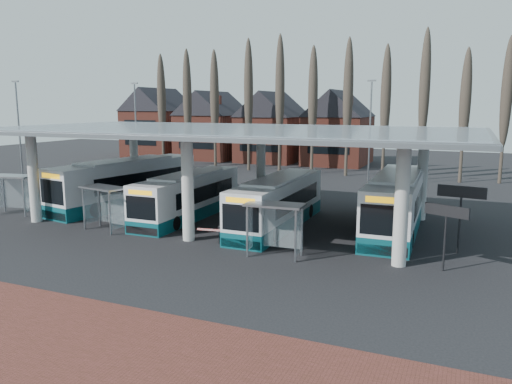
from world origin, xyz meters
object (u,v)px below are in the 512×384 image
at_px(bus_0, 127,184).
at_px(shelter_2, 276,218).
at_px(bus_2, 278,203).
at_px(shelter_1, 106,198).
at_px(bus_1, 189,196).
at_px(bus_3, 396,203).
at_px(shelter_0, 14,186).

xyz_separation_m(bus_0, shelter_2, (15.63, -7.92, 0.32)).
bearing_deg(bus_0, bus_2, 2.07).
bearing_deg(bus_2, shelter_1, -152.43).
bearing_deg(bus_1, shelter_2, -35.35).
xyz_separation_m(bus_1, bus_2, (6.77, -0.11, 0.05)).
relative_size(bus_1, shelter_2, 3.66).
bearing_deg(bus_1, bus_0, 164.75).
xyz_separation_m(bus_2, bus_3, (7.18, 2.27, 0.16)).
distance_m(bus_1, bus_2, 6.77).
xyz_separation_m(bus_1, bus_3, (13.94, 2.17, 0.20)).
bearing_deg(shelter_0, shelter_1, -17.96).
height_order(bus_2, shelter_1, bus_2).
distance_m(bus_0, bus_1, 6.94).
height_order(bus_0, shelter_0, bus_0).
xyz_separation_m(bus_2, shelter_0, (-18.98, -3.95, 0.54)).
relative_size(bus_0, shelter_1, 4.13).
xyz_separation_m(bus_1, shelter_1, (-2.92, -5.26, 0.55)).
height_order(bus_3, shelter_2, bus_3).
bearing_deg(bus_3, shelter_2, -122.98).
xyz_separation_m(bus_3, shelter_2, (-5.02, -8.34, 0.36)).
distance_m(shelter_1, shelter_2, 11.87).
bearing_deg(shelter_1, bus_0, 130.64).
relative_size(bus_1, bus_3, 0.88).
relative_size(bus_3, shelter_2, 4.17).
bearing_deg(shelter_2, shelter_0, 171.32).
distance_m(bus_0, shelter_0, 8.01).
xyz_separation_m(bus_3, shelter_1, (-16.86, -7.42, 0.35)).
bearing_deg(bus_1, shelter_1, -119.70).
distance_m(bus_3, shelter_0, 26.89).
bearing_deg(bus_0, bus_3, 11.07).
height_order(bus_0, bus_3, bus_0).
xyz_separation_m(bus_0, shelter_1, (3.79, -7.00, 0.31)).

